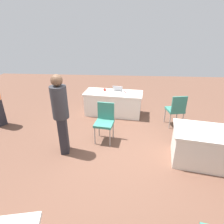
# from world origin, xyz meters

# --- Properties ---
(ground_plane) EXTENTS (14.40, 14.40, 0.00)m
(ground_plane) POSITION_xyz_m (0.00, 0.00, 0.00)
(ground_plane) COLOR brown
(table_foreground) EXTENTS (1.91, 0.97, 0.75)m
(table_foreground) POSITION_xyz_m (0.14, -2.00, 0.38)
(table_foreground) COLOR silver
(table_foreground) RESTS_ON ground
(table_mid_right) EXTENTS (1.89, 1.17, 0.75)m
(table_mid_right) POSITION_xyz_m (-2.14, 0.29, 0.38)
(table_mid_right) COLOR silver
(table_mid_right) RESTS_ON ground
(chair_near_front) EXTENTS (0.51, 0.51, 0.96)m
(chair_near_front) POSITION_xyz_m (-1.68, -1.29, 0.55)
(chair_near_front) COLOR #9E9993
(chair_near_front) RESTS_ON ground
(chair_tucked_left) EXTENTS (0.50, 0.50, 0.98)m
(chair_tucked_left) POSITION_xyz_m (0.25, -0.45, 0.57)
(chair_tucked_left) COLOR #9E9993
(chair_tucked_left) RESTS_ON ground
(person_attendee_standing) EXTENTS (0.40, 0.40, 1.82)m
(person_attendee_standing) POSITION_xyz_m (1.13, 0.12, 1.03)
(person_attendee_standing) COLOR #26262D
(person_attendee_standing) RESTS_ON ground
(laptop_silver) EXTENTS (0.37, 0.35, 0.21)m
(laptop_silver) POSITION_xyz_m (0.03, -1.95, 0.79)
(laptop_silver) COLOR silver
(laptop_silver) RESTS_ON table_foreground
(yarn_ball) EXTENTS (0.09, 0.09, 0.09)m
(yarn_ball) POSITION_xyz_m (0.43, -2.12, 0.79)
(yarn_ball) COLOR #B2382D
(yarn_ball) RESTS_ON table_foreground
(scissors_red) EXTENTS (0.13, 0.17, 0.01)m
(scissors_red) POSITION_xyz_m (-0.23, -2.05, 0.75)
(scissors_red) COLOR red
(scissors_red) RESTS_ON table_foreground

